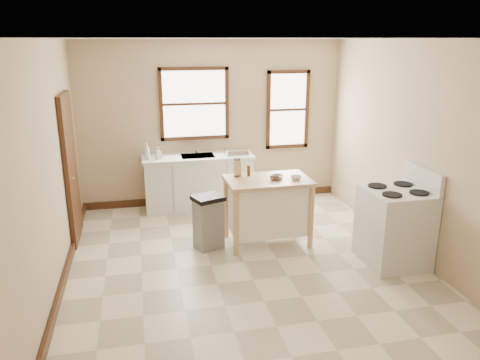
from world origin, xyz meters
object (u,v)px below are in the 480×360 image
pepper_grinder (249,171)px  gas_stove (395,217)px  knife_block (237,169)px  bowl_c (296,178)px  soap_bottle_a (147,151)px  dish_rack (237,152)px  trash_bin (208,222)px  kitchen_island (268,211)px  bowl_b (278,176)px  bowl_a (275,178)px  soap_bottle_b (158,153)px

pepper_grinder → gas_stove: 2.04m
knife_block → bowl_c: bearing=-22.5°
soap_bottle_a → dish_rack: size_ratio=0.66×
dish_rack → trash_bin: size_ratio=0.52×
soap_bottle_a → bowl_c: size_ratio=1.69×
kitchen_island → trash_bin: (-0.84, 0.00, -0.09)m
bowl_b → bowl_c: bowl_c is taller
pepper_grinder → trash_bin: (-0.61, -0.19, -0.64)m
knife_block → trash_bin: bearing=-151.1°
bowl_a → bowl_c: bearing=-8.3°
soap_bottle_b → bowl_c: bearing=-64.6°
soap_bottle_b → knife_block: knife_block is taller
soap_bottle_b → pepper_grinder: size_ratio=1.24×
knife_block → gas_stove: size_ratio=0.16×
kitchen_island → bowl_c: size_ratio=7.59×
pepper_grinder → bowl_b: size_ratio=0.93×
bowl_c → soap_bottle_a: bearing=139.0°
dish_rack → knife_block: bearing=-96.3°
dish_rack → kitchen_island: 1.67m
bowl_c → trash_bin: 1.35m
pepper_grinder → bowl_c: 0.67m
gas_stove → soap_bottle_a: bearing=139.7°
bowl_b → bowl_c: 0.26m
bowl_c → trash_bin: size_ratio=0.20×
bowl_b → bowl_c: size_ratio=1.05×
bowl_b → soap_bottle_b: bearing=134.6°
soap_bottle_a → kitchen_island: bearing=-66.9°
soap_bottle_a → trash_bin: size_ratio=0.34×
knife_block → trash_bin: (-0.46, -0.24, -0.67)m
dish_rack → bowl_a: size_ratio=2.41×
knife_block → bowl_c: (0.75, -0.34, -0.08)m
soap_bottle_a → bowl_c: bearing=-62.7°
pepper_grinder → bowl_b: pepper_grinder is taller
bowl_a → knife_block: bearing=147.5°
pepper_grinder → bowl_a: (0.31, -0.25, -0.06)m
dish_rack → bowl_b: dish_rack is taller
pepper_grinder → bowl_a: size_ratio=0.92×
knife_block → bowl_b: 0.58m
bowl_b → bowl_c: bearing=-28.5°
soap_bottle_b → soap_bottle_a: bearing=157.4°
soap_bottle_a → dish_rack: (1.49, -0.01, -0.08)m
knife_block → trash_bin: 0.84m
soap_bottle_a → pepper_grinder: soap_bottle_a is taller
soap_bottle_b → bowl_b: 2.22m
pepper_grinder → bowl_a: 0.40m
bowl_b → gas_stove: bearing=-37.2°
bowl_a → trash_bin: bearing=176.3°
bowl_b → gas_stove: size_ratio=0.13×
soap_bottle_a → soap_bottle_b: soap_bottle_a is taller
pepper_grinder → bowl_a: bearing=-39.2°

